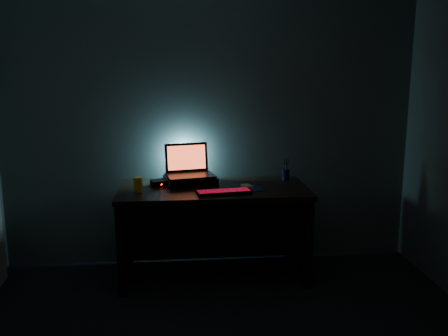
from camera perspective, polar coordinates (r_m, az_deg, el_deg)
name	(u,v)px	position (r m, az deg, el deg)	size (l,w,h in m)	color
room	(239,168)	(2.28, 1.75, 0.04)	(3.50, 4.00, 2.50)	black
desk	(213,217)	(4.08, -1.28, -5.58)	(1.50, 0.70, 0.75)	black
riser	(190,180)	(4.08, -3.87, -1.41)	(0.40, 0.30, 0.06)	black
laptop	(189,168)	(4.11, -4.05, -0.03)	(0.42, 0.35, 0.26)	black
keyboard	(224,192)	(3.78, -0.02, -2.75)	(0.43, 0.19, 0.03)	black
mousepad	(247,189)	(3.91, 2.65, -2.42)	(0.22, 0.20, 0.00)	#0B2850
mouse	(247,187)	(3.91, 2.65, -2.17)	(0.06, 0.10, 0.03)	#A1A1A6
pen_cup	(286,175)	(4.24, 7.05, -0.77)	(0.06, 0.06, 0.09)	black
juice_glass	(138,185)	(3.88, -9.81, -1.88)	(0.07, 0.07, 0.11)	#FFB60D
router	(160,183)	(4.05, -7.34, -1.70)	(0.16, 0.15, 0.05)	black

